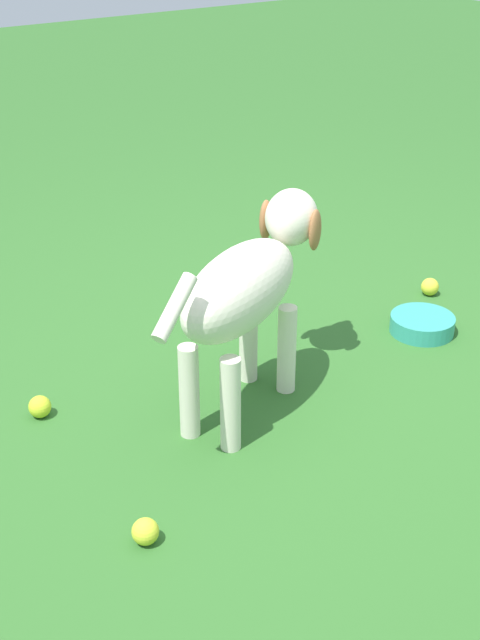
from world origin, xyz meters
The scene contains 6 objects.
ground centered at (0.00, 0.00, 0.00)m, with size 14.00×14.00×0.00m, color #2D6026.
dog centered at (-0.18, 0.10, 0.39)m, with size 0.80×0.45×0.59m.
tennis_ball_0 centered at (-0.73, -0.26, 0.03)m, with size 0.07×0.07×0.07m, color #CED632.
tennis_ball_1 centered at (-0.73, 0.38, 0.03)m, with size 0.07×0.07×0.07m, color #C3D52A.
tennis_ball_2 centered at (0.79, 0.32, 0.03)m, with size 0.07×0.07×0.07m, color yellow.
water_bowl centered at (0.56, 0.12, 0.03)m, with size 0.22×0.22×0.06m, color teal.
Camera 1 is at (-1.44, -1.68, 1.43)m, focal length 48.59 mm.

